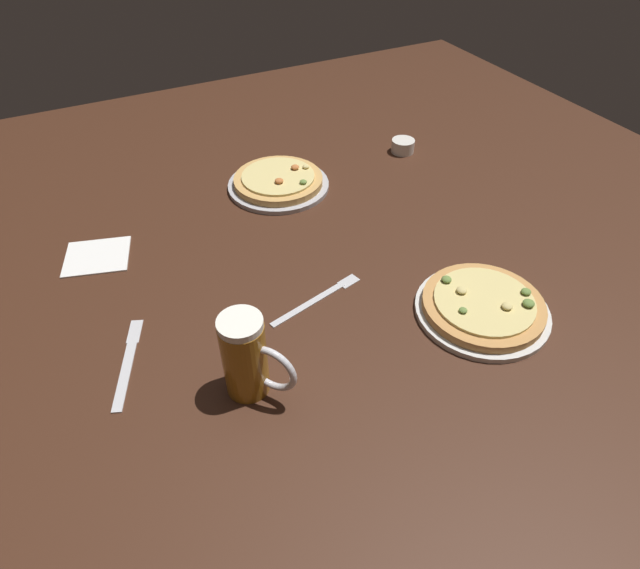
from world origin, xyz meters
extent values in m
cube|color=#3D2114|center=(0.00, 0.00, -0.01)|extent=(2.40, 2.40, 0.03)
cylinder|color=silver|center=(0.26, -0.20, 0.01)|extent=(0.27, 0.27, 0.01)
cylinder|color=tan|center=(0.26, -0.20, 0.02)|extent=(0.24, 0.24, 0.02)
cylinder|color=#DBC67A|center=(0.26, -0.20, 0.03)|extent=(0.20, 0.20, 0.01)
ellipsoid|color=olive|center=(0.32, -0.25, 0.04)|extent=(0.02, 0.02, 0.01)
ellipsoid|color=#DBC67A|center=(0.23, -0.16, 0.04)|extent=(0.02, 0.02, 0.01)
ellipsoid|color=olive|center=(0.22, -0.12, 0.04)|extent=(0.02, 0.02, 0.01)
ellipsoid|color=olive|center=(0.20, -0.21, 0.04)|extent=(0.02, 0.02, 0.01)
ellipsoid|color=#DBC67A|center=(0.28, -0.24, 0.04)|extent=(0.02, 0.02, 0.01)
ellipsoid|color=olive|center=(0.34, -0.22, 0.04)|extent=(0.02, 0.02, 0.01)
cylinder|color=#B2B2B7|center=(0.09, 0.42, 0.01)|extent=(0.27, 0.27, 0.01)
cylinder|color=tan|center=(0.09, 0.42, 0.02)|extent=(0.23, 0.23, 0.02)
cylinder|color=#DBC67A|center=(0.09, 0.42, 0.03)|extent=(0.19, 0.19, 0.01)
ellipsoid|color=#C67038|center=(0.08, 0.38, 0.04)|extent=(0.02, 0.02, 0.01)
ellipsoid|color=olive|center=(0.13, 0.35, 0.04)|extent=(0.02, 0.02, 0.01)
ellipsoid|color=#DBC67A|center=(0.17, 0.42, 0.04)|extent=(0.02, 0.02, 0.01)
ellipsoid|color=#C67038|center=(0.14, 0.43, 0.04)|extent=(0.02, 0.02, 0.01)
cylinder|color=#9E6619|center=(-0.22, -0.16, 0.08)|extent=(0.08, 0.08, 0.15)
cylinder|color=white|center=(-0.22, -0.16, 0.16)|extent=(0.07, 0.07, 0.01)
torus|color=silver|center=(-0.19, -0.20, 0.08)|extent=(0.07, 0.08, 0.10)
cylinder|color=silver|center=(0.49, 0.43, 0.02)|extent=(0.07, 0.07, 0.04)
cube|color=white|center=(-0.39, 0.33, 0.00)|extent=(0.17, 0.16, 0.01)
cube|color=silver|center=(-0.04, -0.02, 0.00)|extent=(0.19, 0.06, 0.01)
cube|color=silver|center=(0.07, 0.00, 0.00)|extent=(0.05, 0.04, 0.00)
cube|color=silver|center=(-0.41, -0.03, 0.00)|extent=(0.08, 0.17, 0.01)
cube|color=silver|center=(-0.37, 0.06, 0.00)|extent=(0.04, 0.06, 0.00)
camera|label=1|loc=(-0.37, -0.74, 0.76)|focal=30.23mm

